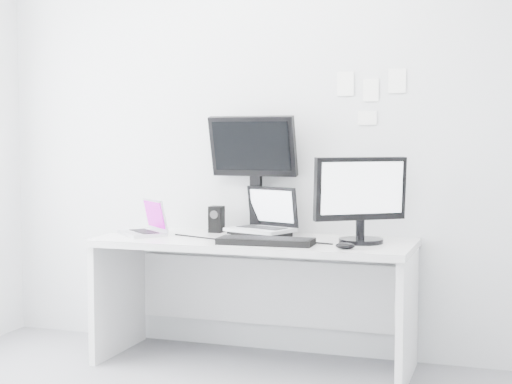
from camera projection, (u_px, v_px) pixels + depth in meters
back_wall at (272, 130)px, 4.66m from camera, size 3.60×0.00×3.60m
desk at (254, 302)px, 4.40m from camera, size 1.80×0.70×0.73m
macbook at (142, 216)px, 4.55m from camera, size 0.37×0.37×0.22m
speaker at (216, 219)px, 4.68m from camera, size 0.08×0.08×0.16m
dell_laptop at (260, 211)px, 4.48m from camera, size 0.43×0.38×0.30m
rear_monitor at (254, 173)px, 4.62m from camera, size 0.54×0.21×0.73m
samsung_monitor at (361, 199)px, 4.19m from camera, size 0.57×0.51×0.49m
keyboard at (266, 241)px, 4.15m from camera, size 0.53×0.21×0.03m
mouse at (345, 246)px, 3.97m from camera, size 0.10×0.07×0.03m
wall_note_0 at (345, 84)px, 4.49m from camera, size 0.10×0.00×0.14m
wall_note_1 at (371, 90)px, 4.45m from camera, size 0.09×0.00×0.13m
wall_note_2 at (397, 81)px, 4.40m from camera, size 0.10×0.00×0.14m
wall_note_3 at (367, 118)px, 4.46m from camera, size 0.11×0.00×0.08m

